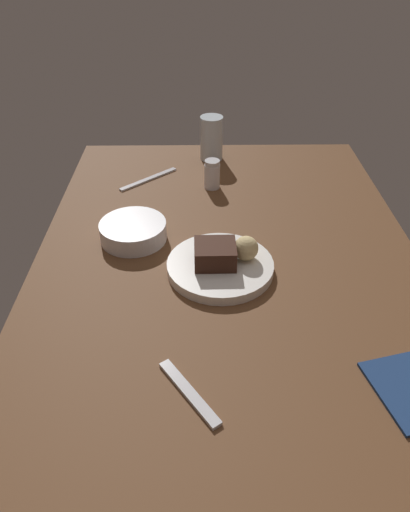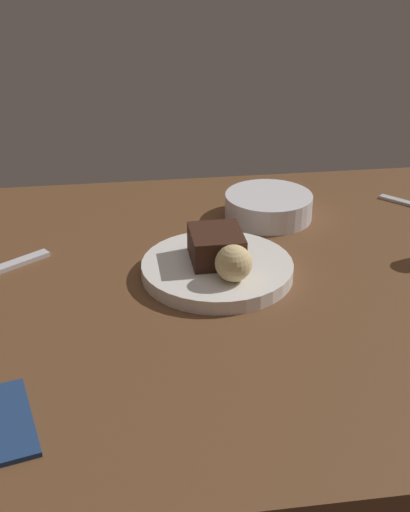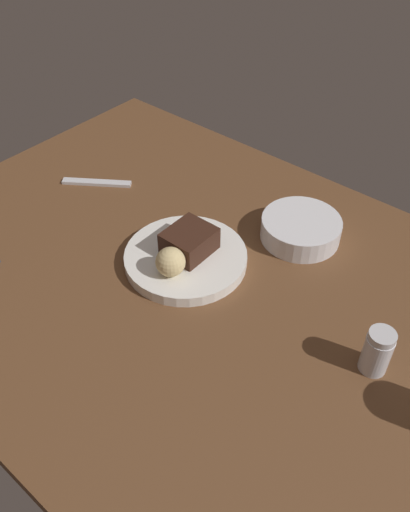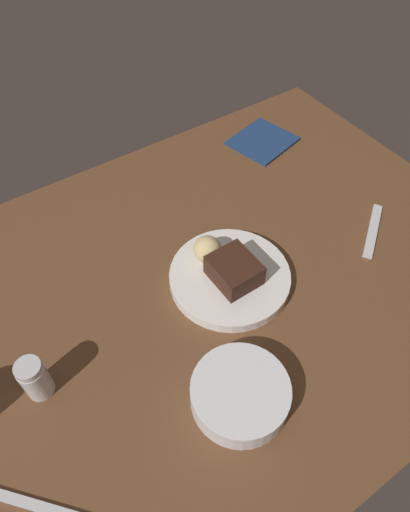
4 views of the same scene
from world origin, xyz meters
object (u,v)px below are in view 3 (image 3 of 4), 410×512
side_bowl (301,229)px  dessert_spoon (97,183)px  salt_shaker (377,351)px  chocolate_cake_slice (189,241)px  dessert_plate (186,258)px  bread_roll (170,262)px

side_bowl → dessert_spoon: (-43.43, -13.24, -1.79)cm
salt_shaker → dessert_spoon: size_ratio=0.52×
salt_shaker → dessert_spoon: bearing=175.5°
chocolate_cake_slice → side_bowl: 21.97cm
side_bowl → dessert_spoon: 45.44cm
dessert_plate → dessert_spoon: 31.99cm
bread_roll → salt_shaker: (35.40, 6.09, -0.82)cm
chocolate_cake_slice → bread_roll: bearing=-77.6°
salt_shaker → chocolate_cake_slice: bearing=179.5°
salt_shaker → dessert_spoon: salt_shaker is taller
salt_shaker → bread_roll: bearing=-170.2°
bread_roll → side_bowl: 26.98cm
chocolate_cake_slice → salt_shaker: 36.81cm
dessert_plate → chocolate_cake_slice: 3.46cm
dessert_plate → dessert_spoon: size_ratio=1.48×
dessert_plate → bread_roll: bread_roll is taller
dessert_plate → bread_roll: 6.60cm
dessert_plate → chocolate_cake_slice: (-0.01, 1.10, 3.28)cm
chocolate_cake_slice → salt_shaker: bearing=-0.5°
dessert_spoon → bread_roll: bearing=-54.2°
salt_shaker → side_bowl: bearing=143.1°
bread_roll → dessert_spoon: bearing=160.8°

